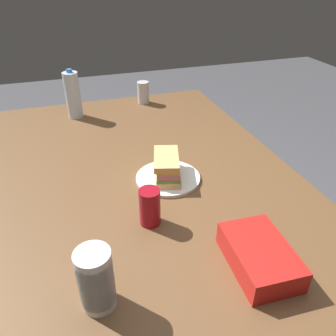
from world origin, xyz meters
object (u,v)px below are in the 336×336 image
(paper_plate, at_px, (168,178))
(plastic_cup_stack, at_px, (96,280))
(soda_can_red, at_px, (150,207))
(dining_table, at_px, (145,197))
(soda_can_silver, at_px, (143,93))
(water_bottle_tall, at_px, (73,95))
(chip_bag, at_px, (259,256))
(sandwich, at_px, (167,167))

(paper_plate, height_order, plastic_cup_stack, plastic_cup_stack)
(soda_can_red, bearing_deg, dining_table, -9.43)
(dining_table, distance_m, soda_can_silver, 0.81)
(water_bottle_tall, bearing_deg, dining_table, -164.68)
(dining_table, height_order, soda_can_silver, soda_can_silver)
(chip_bag, bearing_deg, soda_can_red, 44.84)
(paper_plate, distance_m, soda_can_red, 0.25)
(paper_plate, relative_size, soda_can_red, 1.98)
(water_bottle_tall, bearing_deg, paper_plate, -158.65)
(dining_table, bearing_deg, soda_can_silver, -14.39)
(chip_bag, distance_m, plastic_cup_stack, 0.43)
(water_bottle_tall, distance_m, soda_can_silver, 0.40)
(paper_plate, bearing_deg, water_bottle_tall, 21.35)
(sandwich, bearing_deg, soda_can_red, 149.67)
(plastic_cup_stack, bearing_deg, dining_table, -25.98)
(plastic_cup_stack, bearing_deg, soda_can_red, -38.50)
(sandwich, relative_size, plastic_cup_stack, 1.21)
(dining_table, distance_m, water_bottle_tall, 0.74)
(soda_can_red, relative_size, soda_can_silver, 1.00)
(plastic_cup_stack, bearing_deg, paper_plate, -35.15)
(water_bottle_tall, height_order, soda_can_silver, water_bottle_tall)
(paper_plate, relative_size, water_bottle_tall, 0.97)
(paper_plate, xyz_separation_m, sandwich, (0.00, 0.00, 0.05))
(chip_bag, relative_size, soda_can_silver, 1.89)
(sandwich, height_order, soda_can_silver, soda_can_silver)
(water_bottle_tall, xyz_separation_m, soda_can_silver, (0.08, -0.39, -0.06))
(paper_plate, xyz_separation_m, chip_bag, (-0.47, -0.10, 0.03))
(chip_bag, relative_size, water_bottle_tall, 0.93)
(soda_can_red, relative_size, plastic_cup_stack, 0.73)
(paper_plate, height_order, sandwich, sandwich)
(sandwich, bearing_deg, soda_can_silver, -7.93)
(chip_bag, height_order, soda_can_silver, soda_can_silver)
(sandwich, height_order, chip_bag, sandwich)
(chip_bag, bearing_deg, plastic_cup_stack, 91.07)
(soda_can_red, bearing_deg, paper_plate, -30.96)
(soda_can_red, bearing_deg, soda_can_silver, -13.25)
(dining_table, bearing_deg, paper_plate, -103.09)
(soda_can_red, xyz_separation_m, soda_can_silver, (1.00, -0.24, 0.00))
(sandwich, relative_size, soda_can_silver, 1.65)
(paper_plate, bearing_deg, chip_bag, -167.64)
(dining_table, relative_size, plastic_cup_stack, 10.63)
(water_bottle_tall, relative_size, plastic_cup_stack, 1.49)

